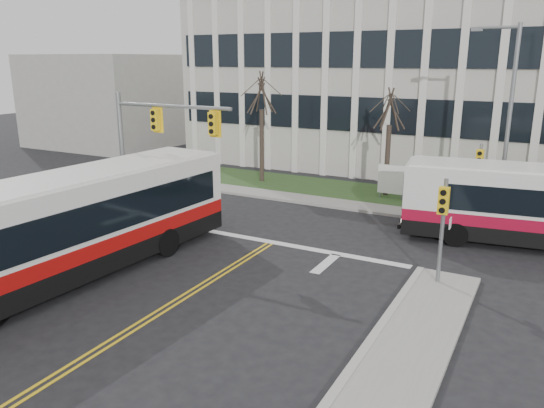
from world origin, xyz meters
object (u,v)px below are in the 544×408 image
at_px(bus_main, 69,230).
at_px(newspaper_box_red, 0,242).
at_px(streetlight, 506,113).
at_px(directory_sign, 391,180).

bearing_deg(bus_main, newspaper_box_red, 179.18).
height_order(streetlight, directory_sign, streetlight).
relative_size(bus_main, newspaper_box_red, 14.47).
relative_size(directory_sign, bus_main, 0.15).
xyz_separation_m(directory_sign, newspaper_box_red, (-11.56, -15.71, -0.70)).
bearing_deg(directory_sign, streetlight, -13.23).
bearing_deg(newspaper_box_red, bus_main, -2.38).
xyz_separation_m(streetlight, bus_main, (-12.53, -14.77, -3.36)).
height_order(directory_sign, bus_main, bus_main).
xyz_separation_m(bus_main, newspaper_box_red, (-4.56, 0.36, -1.36)).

